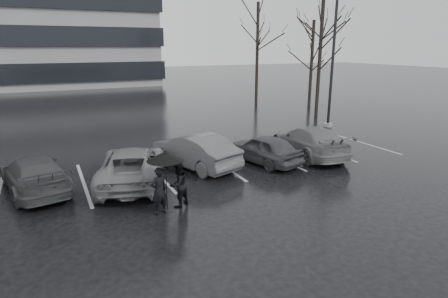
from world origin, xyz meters
name	(u,v)px	position (x,y,z in m)	size (l,w,h in m)	color
ground	(233,184)	(0.00, 0.00, 0.00)	(160.00, 160.00, 0.00)	black
car_main	(264,149)	(2.43, 1.80, 0.63)	(1.50, 3.72, 1.27)	black
car_west_a	(195,150)	(-0.50, 2.57, 0.72)	(1.52, 4.37, 1.44)	#323235
car_west_b	(133,165)	(-3.30, 1.78, 0.68)	(2.27, 4.93, 1.37)	#505053
car_west_c	(34,174)	(-6.59, 2.45, 0.64)	(1.79, 4.41, 1.28)	black
car_east	(309,141)	(4.94, 1.88, 0.69)	(1.93, 4.74, 1.38)	#505053
pedestrian_left	(159,191)	(-3.16, -1.26, 0.75)	(0.54, 0.36, 1.49)	black
pedestrian_right	(178,184)	(-2.46, -0.98, 0.74)	(0.72, 0.56, 1.47)	black
umbrella	(165,156)	(-2.87, -1.08, 1.75)	(1.13, 1.13, 1.92)	black
lamp_post	(333,55)	(10.16, 6.57, 4.45)	(0.53, 0.53, 9.71)	gray
stall_stripes	(189,168)	(-0.80, 2.50, 0.00)	(19.72, 5.00, 0.00)	#A9A9AC
tree_east	(320,60)	(12.00, 10.00, 4.00)	(0.26, 0.26, 8.00)	black
tree_ne	(311,64)	(14.50, 14.00, 3.50)	(0.26, 0.26, 7.00)	black
tree_north	(257,54)	(11.00, 17.00, 4.25)	(0.26, 0.26, 8.50)	black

